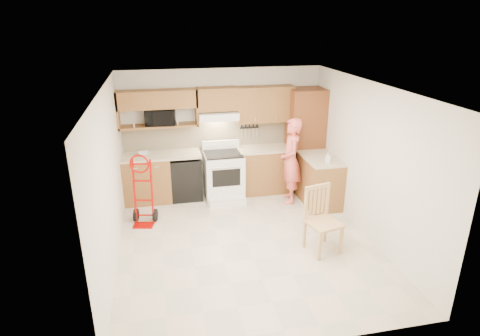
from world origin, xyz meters
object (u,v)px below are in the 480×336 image
object	(u,v)px
dining_chair	(324,221)
hand_truck	(142,194)
range	(224,173)
microwave	(160,117)
person	(291,161)

from	to	relation	value
dining_chair	hand_truck	bearing A→B (deg)	138.31
range	hand_truck	world-z (taller)	hand_truck
microwave	dining_chair	world-z (taller)	microwave
person	dining_chair	bearing A→B (deg)	8.10
hand_truck	range	bearing A→B (deg)	38.07
range	person	world-z (taller)	person
microwave	dining_chair	xyz separation A→B (m)	(2.31, -2.56, -1.13)
dining_chair	person	bearing A→B (deg)	74.22
hand_truck	microwave	bearing A→B (deg)	82.09
hand_truck	person	bearing A→B (deg)	19.87
microwave	range	world-z (taller)	microwave
microwave	hand_truck	distance (m)	1.59
hand_truck	dining_chair	size ratio (longest dim) A/B	1.12
microwave	dining_chair	distance (m)	3.63
person	hand_truck	distance (m)	2.83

